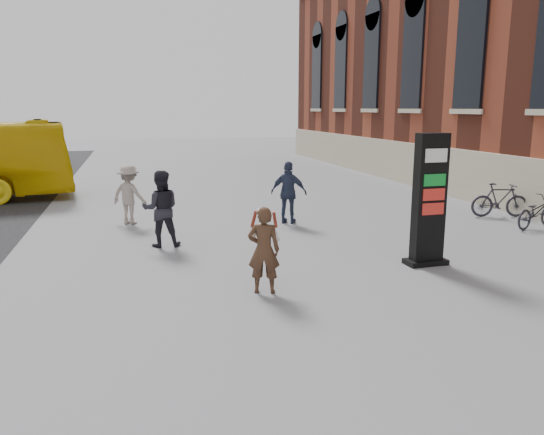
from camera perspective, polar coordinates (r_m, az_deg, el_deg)
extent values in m
plane|color=#9E9EA3|center=(9.69, -1.01, -8.02)|extent=(100.00, 100.00, 0.00)
cube|color=beige|center=(19.01, 23.05, 3.60)|extent=(0.18, 44.00, 1.80)
cube|color=black|center=(11.51, 16.55, 1.79)|extent=(0.67, 0.30, 2.77)
cube|color=black|center=(11.80, 16.18, -4.58)|extent=(0.90, 0.47, 0.11)
cube|color=white|center=(11.40, 16.83, 6.47)|extent=(0.51, 0.33, 0.28)
cube|color=#0D6521|center=(11.45, 16.68, 3.98)|extent=(0.51, 0.33, 0.24)
cube|color=maroon|center=(11.49, 16.60, 2.50)|extent=(0.51, 0.33, 0.24)
cube|color=maroon|center=(11.54, 16.51, 1.03)|extent=(0.51, 0.33, 0.24)
imported|color=#3E2818|center=(9.44, -0.89, -3.54)|extent=(0.66, 0.53, 1.58)
cylinder|color=white|center=(9.28, -0.91, 0.75)|extent=(0.22, 0.22, 0.05)
cone|color=white|center=(9.59, 0.31, -1.54)|extent=(0.26, 0.23, 0.38)
cylinder|color=maroon|center=(9.54, 0.31, -0.19)|extent=(0.15, 0.12, 0.33)
cone|color=white|center=(9.61, -1.95, -1.52)|extent=(0.23, 0.27, 0.38)
cylinder|color=maroon|center=(9.56, -1.96, -0.17)|extent=(0.12, 0.15, 0.33)
imported|color=black|center=(12.89, -11.87, 0.93)|extent=(0.93, 0.74, 1.83)
imported|color=gray|center=(15.66, -15.10, 2.39)|extent=(1.26, 1.15, 1.70)
imported|color=#2C354E|center=(15.18, 1.81, 2.68)|extent=(1.12, 0.91, 1.79)
imported|color=#26252D|center=(16.41, 26.54, 0.55)|extent=(1.81, 1.13, 0.90)
imported|color=#26252D|center=(17.55, 23.31, 1.73)|extent=(1.80, 0.91, 1.04)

